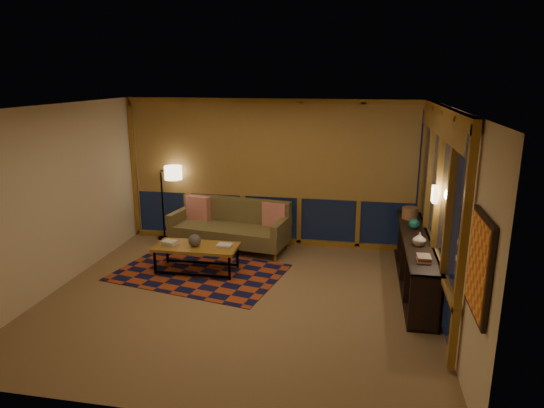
% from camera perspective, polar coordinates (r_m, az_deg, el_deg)
% --- Properties ---
extents(floor, '(5.50, 5.00, 0.01)m').
position_cam_1_polar(floor, '(7.09, -3.90, -11.02)').
color(floor, '#A38051').
rests_on(floor, ground).
extents(ceiling, '(5.50, 5.00, 0.01)m').
position_cam_1_polar(ceiling, '(6.39, -4.33, 11.32)').
color(ceiling, beige).
rests_on(ceiling, walls).
extents(walls, '(5.51, 5.01, 2.70)m').
position_cam_1_polar(walls, '(6.61, -4.10, -0.44)').
color(walls, beige).
rests_on(walls, floor).
extents(window_wall_back, '(5.30, 0.16, 2.60)m').
position_cam_1_polar(window_wall_back, '(8.92, -0.15, 3.62)').
color(window_wall_back, '#A06E28').
rests_on(window_wall_back, walls).
extents(window_wall_right, '(0.16, 3.70, 2.60)m').
position_cam_1_polar(window_wall_right, '(7.06, 18.77, -0.22)').
color(window_wall_right, '#A06E28').
rests_on(window_wall_right, walls).
extents(wall_art, '(0.06, 0.74, 0.94)m').
position_cam_1_polar(wall_art, '(4.74, 23.13, -6.68)').
color(wall_art, '#E34823').
rests_on(wall_art, walls).
extents(wall_sconce, '(0.12, 0.18, 0.22)m').
position_cam_1_polar(wall_sconce, '(6.86, 18.58, 1.10)').
color(wall_sconce, '#FFE2B4').
rests_on(wall_sconce, walls).
extents(sofa, '(2.23, 1.18, 0.87)m').
position_cam_1_polar(sofa, '(8.89, -5.05, -2.55)').
color(sofa, brown).
rests_on(sofa, floor).
extents(pillow_left, '(0.48, 0.24, 0.46)m').
position_cam_1_polar(pillow_left, '(9.30, -8.66, -0.43)').
color(pillow_left, '#B70A08').
rests_on(pillow_left, sofa).
extents(pillow_right, '(0.45, 0.20, 0.43)m').
position_cam_1_polar(pillow_right, '(8.76, 0.28, -1.28)').
color(pillow_right, '#B70A08').
rests_on(pillow_right, sofa).
extents(area_rug, '(2.87, 2.20, 0.01)m').
position_cam_1_polar(area_rug, '(8.01, -8.55, -7.96)').
color(area_rug, '#923819').
rests_on(area_rug, floor).
extents(coffee_table, '(1.34, 0.62, 0.45)m').
position_cam_1_polar(coffee_table, '(7.98, -8.82, -6.37)').
color(coffee_table, '#A06E28').
rests_on(coffee_table, floor).
extents(book_stack_a, '(0.28, 0.24, 0.07)m').
position_cam_1_polar(book_stack_a, '(8.03, -11.91, -4.45)').
color(book_stack_a, silver).
rests_on(book_stack_a, coffee_table).
extents(book_stack_b, '(0.22, 0.18, 0.04)m').
position_cam_1_polar(book_stack_b, '(7.78, -5.62, -4.90)').
color(book_stack_b, silver).
rests_on(book_stack_b, coffee_table).
extents(ceramic_pot, '(0.25, 0.25, 0.20)m').
position_cam_1_polar(ceramic_pot, '(7.85, -9.09, -4.24)').
color(ceramic_pot, black).
rests_on(ceramic_pot, coffee_table).
extents(floor_lamp, '(0.58, 0.50, 1.48)m').
position_cam_1_polar(floor_lamp, '(9.56, -12.76, 0.27)').
color(floor_lamp, black).
rests_on(floor_lamp, floor).
extents(bookshelf, '(0.40, 3.04, 0.76)m').
position_cam_1_polar(bookshelf, '(7.70, 16.38, -6.36)').
color(bookshelf, black).
rests_on(bookshelf, floor).
extents(basket, '(0.31, 0.31, 0.19)m').
position_cam_1_polar(basket, '(8.45, 15.90, -1.03)').
color(basket, olive).
rests_on(basket, bookshelf).
extents(teal_bowl, '(0.20, 0.20, 0.16)m').
position_cam_1_polar(teal_bowl, '(7.91, 16.37, -2.25)').
color(teal_bowl, '#185F57').
rests_on(teal_bowl, bookshelf).
extents(vase, '(0.24, 0.24, 0.20)m').
position_cam_1_polar(vase, '(7.16, 16.96, -3.97)').
color(vase, '#B8A590').
rests_on(vase, bookshelf).
extents(shelf_book_stack, '(0.23, 0.29, 0.07)m').
position_cam_1_polar(shelf_book_stack, '(6.62, 17.43, -6.10)').
color(shelf_book_stack, silver).
rests_on(shelf_book_stack, bookshelf).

